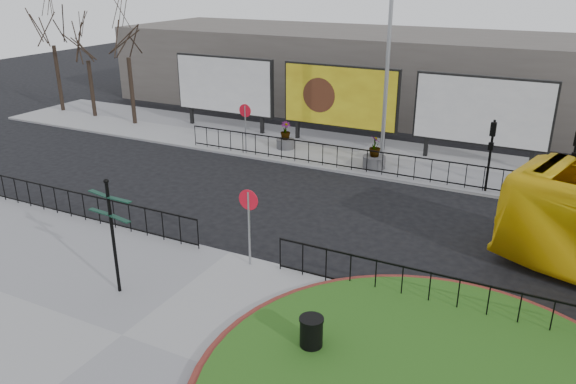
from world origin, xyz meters
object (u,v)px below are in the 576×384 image
Objects in this scene: fingerpost_sign at (112,225)px; planter_a at (285,139)px; lamp_post at (388,62)px; planter_b at (374,157)px; billboard_mid at (340,97)px; litter_bin at (311,335)px.

planter_a is (-2.10, 14.43, -1.55)m from fingerpost_sign.
planter_b is at bearing -95.31° from lamp_post.
lamp_post is at bearing -33.25° from billboard_mid.
billboard_mid is 6.41× the size of litter_bin.
litter_bin is at bearing -78.34° from lamp_post.
litter_bin is at bearing 10.11° from fingerpost_sign.
litter_bin is at bearing -60.77° from planter_a.
lamp_post is at bearing 88.98° from fingerpost_sign.
billboard_mid is at bearing 110.01° from litter_bin.
litter_bin is at bearing -69.99° from billboard_mid.
lamp_post reaches higher than planter_b.
litter_bin is 0.64× the size of planter_b.
billboard_mid reaches higher than planter_a.
fingerpost_sign is 2.26× the size of planter_b.
lamp_post is 6.14× the size of planter_b.
billboard_mid is 4.47× the size of planter_a.
fingerpost_sign is at bearing -101.81° from lamp_post.
litter_bin is (6.01, -0.07, -1.56)m from fingerpost_sign.
planter_a is 0.92× the size of planter_b.
planter_b is (5.04, -0.87, 0.02)m from planter_a.
planter_a is at bearing -180.00° from lamp_post.
litter_bin is (6.00, -16.47, -1.99)m from billboard_mid.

